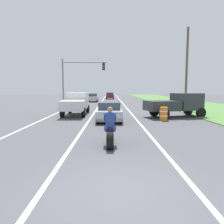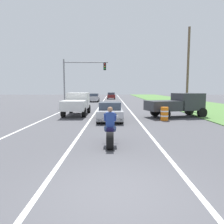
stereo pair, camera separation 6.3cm
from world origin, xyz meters
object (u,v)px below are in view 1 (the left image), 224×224
object	(u,v)px
motorcycle_with_rider	(110,131)
pickup_truck_right_shoulder_dark_grey	(177,104)
traffic_light_mast_near	(77,75)
distant_car_further_ahead	(110,96)
distant_car_far_ahead	(93,97)
sports_car_silver	(109,112)
pickup_truck_left_lane_white	(76,103)
construction_barrel_nearest	(164,114)

from	to	relation	value
motorcycle_with_rider	pickup_truck_right_shoulder_dark_grey	distance (m)	10.55
traffic_light_mast_near	distant_car_further_ahead	bearing A→B (deg)	79.54
traffic_light_mast_near	distant_car_far_ahead	distance (m)	12.23
motorcycle_with_rider	sports_car_silver	distance (m)	7.07
sports_car_silver	pickup_truck_left_lane_white	world-z (taller)	pickup_truck_left_lane_white
construction_barrel_nearest	pickup_truck_left_lane_white	bearing A→B (deg)	154.52
sports_car_silver	pickup_truck_left_lane_white	size ratio (longest dim) A/B	0.90
traffic_light_mast_near	construction_barrel_nearest	bearing A→B (deg)	-53.83
sports_car_silver	construction_barrel_nearest	world-z (taller)	sports_car_silver
pickup_truck_left_lane_white	distant_car_far_ahead	distance (m)	19.46
motorcycle_with_rider	traffic_light_mast_near	distance (m)	18.83
distant_car_further_ahead	construction_barrel_nearest	bearing A→B (deg)	-82.96
pickup_truck_right_shoulder_dark_grey	distant_car_far_ahead	xyz separation A→B (m)	(-8.74, 20.82, -0.33)
pickup_truck_right_shoulder_dark_grey	distant_car_further_ahead	bearing A→B (deg)	100.36
motorcycle_with_rider	traffic_light_mast_near	xyz separation A→B (m)	(-4.13, 18.04, 3.47)
traffic_light_mast_near	distant_car_further_ahead	world-z (taller)	traffic_light_mast_near
pickup_truck_left_lane_white	pickup_truck_right_shoulder_dark_grey	bearing A→B (deg)	-8.97
sports_car_silver	traffic_light_mast_near	distance (m)	12.19
traffic_light_mast_near	pickup_truck_left_lane_white	bearing A→B (deg)	-82.30
sports_car_silver	pickup_truck_left_lane_white	bearing A→B (deg)	132.80
pickup_truck_right_shoulder_dark_grey	distant_car_further_ahead	xyz separation A→B (m)	(-5.65, 30.93, -0.33)
distant_car_further_ahead	pickup_truck_right_shoulder_dark_grey	bearing A→B (deg)	-79.64
pickup_truck_right_shoulder_dark_grey	distant_car_far_ahead	distance (m)	22.59
distant_car_far_ahead	pickup_truck_right_shoulder_dark_grey	bearing A→B (deg)	-67.22
pickup_truck_left_lane_white	pickup_truck_right_shoulder_dark_grey	size ratio (longest dim) A/B	0.93
motorcycle_with_rider	traffic_light_mast_near	bearing A→B (deg)	102.89
pickup_truck_left_lane_white	traffic_light_mast_near	world-z (taller)	traffic_light_mast_near
traffic_light_mast_near	distant_car_far_ahead	xyz separation A→B (m)	(0.94, 11.74, -3.29)
motorcycle_with_rider	distant_car_further_ahead	bearing A→B (deg)	90.13
pickup_truck_left_lane_white	distant_car_far_ahead	xyz separation A→B (m)	(-0.10, 19.46, -0.33)
sports_car_silver	distant_car_far_ahead	world-z (taller)	distant_car_far_ahead
construction_barrel_nearest	motorcycle_with_rider	bearing A→B (deg)	-119.74
motorcycle_with_rider	traffic_light_mast_near	size ratio (longest dim) A/B	0.37
motorcycle_with_rider	distant_car_far_ahead	xyz separation A→B (m)	(-3.18, 29.78, 0.18)
pickup_truck_left_lane_white	traffic_light_mast_near	bearing A→B (deg)	97.70
traffic_light_mast_near	construction_barrel_nearest	world-z (taller)	traffic_light_mast_near
pickup_truck_left_lane_white	distant_car_far_ahead	world-z (taller)	pickup_truck_left_lane_white
construction_barrel_nearest	distant_car_far_ahead	distance (m)	23.92
sports_car_silver	construction_barrel_nearest	distance (m)	4.05
distant_car_far_ahead	pickup_truck_left_lane_white	bearing A→B (deg)	-89.71
pickup_truck_right_shoulder_dark_grey	traffic_light_mast_near	bearing A→B (deg)	136.85
pickup_truck_right_shoulder_dark_grey	pickup_truck_left_lane_white	bearing A→B (deg)	171.03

